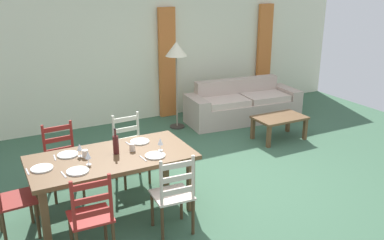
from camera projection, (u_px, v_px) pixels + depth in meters
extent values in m
cube|color=#395F45|center=(224.00, 184.00, 5.84)|extent=(9.60, 9.60, 0.02)
cube|color=beige|center=(137.00, 52.00, 8.17)|extent=(9.60, 0.16, 2.70)
cube|color=#C86B30|center=(167.00, 63.00, 8.39)|extent=(0.35, 0.08, 2.20)
cube|color=#C86B30|center=(264.00, 54.00, 9.44)|extent=(0.35, 0.08, 2.20)
cube|color=brown|center=(112.00, 158.00, 4.90)|extent=(1.90, 0.96, 0.05)
cube|color=brown|center=(45.00, 220.00, 4.33)|extent=(0.08, 0.08, 0.70)
cube|color=brown|center=(191.00, 184.00, 5.07)|extent=(0.08, 0.08, 0.70)
cube|color=brown|center=(35.00, 189.00, 4.97)|extent=(0.08, 0.08, 0.70)
cube|color=brown|center=(165.00, 161.00, 5.71)|extent=(0.08, 0.08, 0.70)
cube|color=maroon|center=(90.00, 217.00, 4.20)|extent=(0.43, 0.41, 0.03)
cylinder|color=#48321E|center=(71.00, 232.00, 4.35)|extent=(0.04, 0.04, 0.43)
cylinder|color=#48321E|center=(105.00, 224.00, 4.49)|extent=(0.04, 0.04, 0.43)
cylinder|color=#48321E|center=(114.00, 240.00, 4.21)|extent=(0.04, 0.04, 0.43)
cylinder|color=maroon|center=(73.00, 206.00, 3.90)|extent=(0.04, 0.04, 0.50)
cylinder|color=maroon|center=(111.00, 197.00, 4.05)|extent=(0.04, 0.04, 0.50)
cube|color=maroon|center=(93.00, 213.00, 4.01)|extent=(0.38, 0.04, 0.06)
cube|color=maroon|center=(92.00, 199.00, 3.97)|extent=(0.38, 0.04, 0.06)
cube|color=maroon|center=(91.00, 185.00, 3.92)|extent=(0.38, 0.04, 0.06)
cube|color=beige|center=(172.00, 195.00, 4.62)|extent=(0.45, 0.43, 0.03)
cylinder|color=#48321E|center=(152.00, 209.00, 4.78)|extent=(0.04, 0.04, 0.43)
cylinder|color=#48321E|center=(181.00, 203.00, 4.91)|extent=(0.04, 0.04, 0.43)
cylinder|color=#48321E|center=(162.00, 224.00, 4.48)|extent=(0.04, 0.04, 0.43)
cylinder|color=#48321E|center=(193.00, 217.00, 4.62)|extent=(0.04, 0.04, 0.43)
cylinder|color=beige|center=(161.00, 183.00, 4.32)|extent=(0.04, 0.04, 0.50)
cylinder|color=beige|center=(193.00, 177.00, 4.46)|extent=(0.04, 0.04, 0.50)
cube|color=beige|center=(178.00, 191.00, 4.43)|extent=(0.38, 0.05, 0.06)
cube|color=beige|center=(177.00, 178.00, 4.39)|extent=(0.38, 0.05, 0.06)
cube|color=beige|center=(177.00, 165.00, 4.34)|extent=(0.38, 0.05, 0.06)
cube|color=maroon|center=(64.00, 164.00, 5.40)|extent=(0.45, 0.43, 0.03)
cylinder|color=#48321E|center=(83.00, 182.00, 5.42)|extent=(0.04, 0.04, 0.43)
cylinder|color=#48321E|center=(55.00, 188.00, 5.25)|extent=(0.04, 0.04, 0.43)
cylinder|color=#48321E|center=(75.00, 172.00, 5.70)|extent=(0.04, 0.04, 0.43)
cylinder|color=#48321E|center=(48.00, 178.00, 5.52)|extent=(0.04, 0.04, 0.43)
cylinder|color=maroon|center=(72.00, 138.00, 5.54)|extent=(0.04, 0.04, 0.50)
cylinder|color=maroon|center=(44.00, 143.00, 5.36)|extent=(0.04, 0.04, 0.50)
cube|color=maroon|center=(59.00, 150.00, 5.49)|extent=(0.38, 0.05, 0.06)
cube|color=maroon|center=(58.00, 139.00, 5.45)|extent=(0.38, 0.05, 0.06)
cube|color=maroon|center=(57.00, 129.00, 5.40)|extent=(0.38, 0.05, 0.06)
cube|color=beige|center=(132.00, 152.00, 5.75)|extent=(0.44, 0.42, 0.03)
cylinder|color=#48321E|center=(149.00, 169.00, 5.78)|extent=(0.04, 0.04, 0.43)
cylinder|color=#48321E|center=(125.00, 175.00, 5.60)|extent=(0.04, 0.04, 0.43)
cylinder|color=#48321E|center=(139.00, 160.00, 6.05)|extent=(0.04, 0.04, 0.43)
cylinder|color=#48321E|center=(116.00, 166.00, 5.88)|extent=(0.04, 0.04, 0.43)
cylinder|color=beige|center=(138.00, 129.00, 5.90)|extent=(0.04, 0.04, 0.50)
cylinder|color=beige|center=(114.00, 133.00, 5.72)|extent=(0.04, 0.04, 0.50)
cube|color=beige|center=(127.00, 140.00, 5.85)|extent=(0.38, 0.04, 0.06)
cube|color=beige|center=(126.00, 129.00, 5.80)|extent=(0.38, 0.04, 0.06)
cube|color=beige|center=(125.00, 119.00, 5.75)|extent=(0.38, 0.04, 0.06)
cube|color=maroon|center=(15.00, 199.00, 4.53)|extent=(0.43, 0.45, 0.03)
cylinder|color=#48321E|center=(31.00, 207.00, 4.83)|extent=(0.04, 0.04, 0.43)
cylinder|color=#48321E|center=(38.00, 221.00, 4.54)|extent=(0.04, 0.04, 0.43)
cylinder|color=#48321E|center=(4.00, 230.00, 4.37)|extent=(0.04, 0.04, 0.43)
cylinder|color=white|center=(78.00, 171.00, 4.48)|extent=(0.24, 0.24, 0.02)
cube|color=silver|center=(64.00, 175.00, 4.42)|extent=(0.03, 0.17, 0.01)
cylinder|color=white|center=(155.00, 156.00, 4.88)|extent=(0.24, 0.24, 0.02)
cube|color=silver|center=(143.00, 158.00, 4.81)|extent=(0.03, 0.17, 0.01)
cylinder|color=white|center=(68.00, 155.00, 4.90)|extent=(0.24, 0.24, 0.02)
cube|color=silver|center=(55.00, 158.00, 4.84)|extent=(0.03, 0.17, 0.01)
cylinder|color=white|center=(140.00, 142.00, 5.30)|extent=(0.24, 0.24, 0.02)
cube|color=silver|center=(129.00, 144.00, 5.23)|extent=(0.03, 0.17, 0.01)
cylinder|color=white|center=(42.00, 168.00, 4.55)|extent=(0.24, 0.24, 0.02)
cube|color=silver|center=(27.00, 172.00, 4.48)|extent=(0.02, 0.17, 0.01)
cylinder|color=#471919|center=(116.00, 145.00, 4.92)|extent=(0.07, 0.07, 0.22)
cylinder|color=#471919|center=(115.00, 133.00, 4.88)|extent=(0.02, 0.02, 0.08)
cylinder|color=black|center=(115.00, 129.00, 4.86)|extent=(0.03, 0.03, 0.02)
cylinder|color=white|center=(89.00, 164.00, 4.66)|extent=(0.06, 0.06, 0.01)
cylinder|color=white|center=(89.00, 161.00, 4.65)|extent=(0.01, 0.01, 0.07)
cone|color=white|center=(88.00, 155.00, 4.62)|extent=(0.06, 0.06, 0.08)
cylinder|color=white|center=(160.00, 150.00, 5.04)|extent=(0.06, 0.06, 0.01)
cylinder|color=white|center=(160.00, 147.00, 5.03)|extent=(0.01, 0.01, 0.07)
cone|color=white|center=(160.00, 141.00, 5.01)|extent=(0.06, 0.06, 0.08)
cylinder|color=white|center=(80.00, 156.00, 4.88)|extent=(0.06, 0.06, 0.01)
cylinder|color=white|center=(80.00, 153.00, 4.87)|extent=(0.01, 0.01, 0.07)
cone|color=white|center=(80.00, 147.00, 4.84)|extent=(0.06, 0.06, 0.08)
cylinder|color=beige|center=(132.00, 147.00, 5.02)|extent=(0.07, 0.07, 0.09)
cylinder|color=beige|center=(85.00, 154.00, 4.84)|extent=(0.07, 0.07, 0.09)
cube|color=#BAA596|center=(243.00, 111.00, 8.37)|extent=(1.86, 0.95, 0.40)
cube|color=#BAA596|center=(236.00, 98.00, 8.57)|extent=(1.81, 0.35, 0.80)
cube|color=#BAA596|center=(286.00, 101.00, 8.72)|extent=(0.31, 0.82, 0.58)
cube|color=#BAA596|center=(196.00, 113.00, 7.97)|extent=(0.31, 0.82, 0.58)
cube|color=beige|center=(264.00, 97.00, 8.41)|extent=(0.91, 0.71, 0.12)
cube|color=beige|center=(224.00, 102.00, 8.08)|extent=(0.91, 0.71, 0.12)
cube|color=brown|center=(280.00, 118.00, 7.34)|extent=(0.90, 0.56, 0.04)
cube|color=brown|center=(269.00, 137.00, 7.04)|extent=(0.06, 0.06, 0.38)
cube|color=brown|center=(305.00, 129.00, 7.39)|extent=(0.06, 0.06, 0.38)
cube|color=brown|center=(253.00, 129.00, 7.42)|extent=(0.06, 0.06, 0.38)
cube|color=brown|center=(288.00, 122.00, 7.77)|extent=(0.06, 0.06, 0.38)
cylinder|color=#332D28|center=(177.00, 126.00, 8.05)|extent=(0.28, 0.28, 0.03)
cylinder|color=gray|center=(177.00, 92.00, 7.83)|extent=(0.03, 0.03, 1.35)
cone|color=beige|center=(176.00, 49.00, 7.57)|extent=(0.40, 0.40, 0.26)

